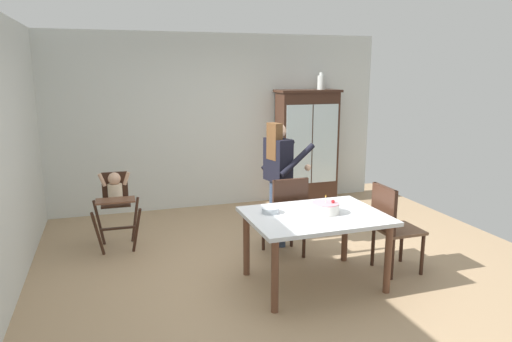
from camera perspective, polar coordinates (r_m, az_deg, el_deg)
The scene contains 11 objects.
ground_plane at distance 5.31m, azimuth 2.35°, elevation -11.63°, with size 6.24×6.24×0.00m, color tan.
wall_back at distance 7.42m, azimuth -4.59°, elevation 6.05°, with size 5.32×0.06×2.70m, color silver.
china_cabinet at distance 7.67m, azimuth 6.20°, elevation 3.02°, with size 1.02×0.48×1.84m.
ceramic_vase at distance 7.68m, azimuth 8.00°, elevation 10.72°, with size 0.13×0.13×0.27m.
high_chair_with_toddler at distance 5.88m, azimuth -16.79°, elevation -3.00°, with size 0.59×0.69×0.95m.
adult_person at distance 5.68m, azimuth 2.76°, elevation 0.27°, with size 0.59×0.58×1.53m.
dining_table at distance 4.74m, azimuth 7.21°, elevation -6.33°, with size 1.38×1.04×0.74m.
birthday_cake at distance 4.74m, azimuth 8.48°, elevation -4.47°, with size 0.28×0.28×0.19m.
serving_bowl at distance 4.71m, azimuth 1.78°, elevation -4.81°, with size 0.18×0.18×0.06m, color #B2BCC6.
dining_chair_far_side at distance 5.39m, azimuth 3.79°, elevation -4.94°, with size 0.44×0.44×0.96m.
dining_chair_right_end at distance 5.21m, azimuth 16.14°, elevation -6.05°, with size 0.44×0.44×0.96m.
Camera 1 is at (-1.68, -4.55, 2.15)m, focal length 32.75 mm.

